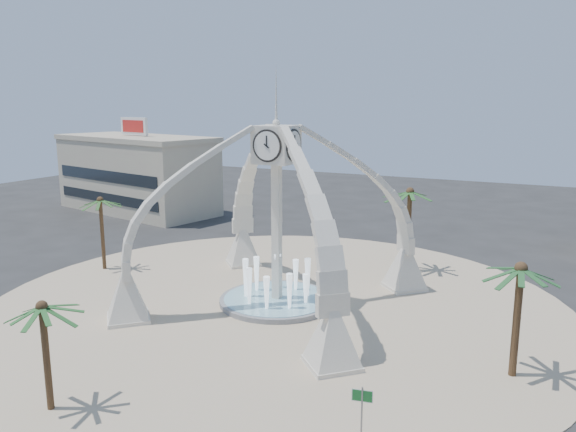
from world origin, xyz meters
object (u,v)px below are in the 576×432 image
at_px(palm_east, 521,270).
at_px(palm_west, 100,201).
at_px(palm_south, 42,308).
at_px(clock_tower, 277,212).
at_px(palm_north, 410,193).
at_px(fountain, 277,300).
at_px(street_sign, 362,402).

distance_m(palm_east, palm_west, 32.81).
xyz_separation_m(palm_east, palm_south, (-18.48, -12.98, -0.78)).
bearing_deg(clock_tower, palm_north, 62.79).
height_order(palm_east, palm_south, palm_east).
bearing_deg(palm_west, fountain, -2.24).
bearing_deg(fountain, palm_north, 62.79).
bearing_deg(fountain, palm_east, -13.78).
bearing_deg(palm_north, palm_east, -58.01).
relative_size(palm_west, palm_south, 1.17).
relative_size(palm_west, palm_north, 0.88).
distance_m(palm_west, palm_north, 25.33).
height_order(palm_south, street_sign, palm_south).
bearing_deg(palm_west, palm_north, 25.84).
distance_m(palm_east, palm_south, 22.59).
distance_m(palm_north, palm_south, 29.89).
xyz_separation_m(palm_west, palm_north, (22.79, 11.04, 0.77)).
bearing_deg(palm_east, palm_south, -144.91).
bearing_deg(palm_east, clock_tower, 166.22).
distance_m(clock_tower, palm_north, 13.15).
bearing_deg(clock_tower, palm_east, -13.78).
distance_m(fountain, street_sign, 16.62).
relative_size(palm_west, street_sign, 2.73).
distance_m(fountain, palm_north, 14.57).
bearing_deg(street_sign, fountain, 118.47).
distance_m(palm_south, street_sign, 14.44).
height_order(fountain, palm_west, palm_west).
bearing_deg(palm_north, clock_tower, -117.21).
relative_size(fountain, palm_east, 1.23).
relative_size(fountain, palm_west, 1.22).
bearing_deg(palm_north, fountain, -117.21).
xyz_separation_m(clock_tower, palm_south, (-2.75, -16.84, -1.58)).
height_order(fountain, palm_south, palm_south).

